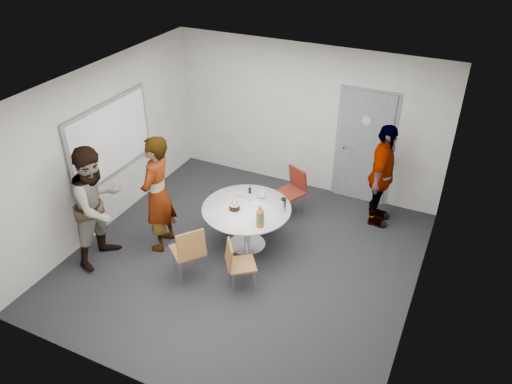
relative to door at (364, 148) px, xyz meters
The scene contains 15 objects.
floor 2.90m from the door, 113.90° to the right, with size 5.00×5.00×0.00m, color black.
ceiling 3.19m from the door, 113.90° to the right, with size 5.00×5.00×0.00m, color silver.
wall_back 1.15m from the door, behind, with size 5.00×5.00×0.00m, color silver.
wall_left 4.38m from the door, 145.41° to the right, with size 5.00×5.00×0.00m, color silver.
wall_right 2.87m from the door, 60.57° to the right, with size 5.00×5.00×0.00m, color silver.
wall_front 5.11m from the door, 102.45° to the right, with size 5.00×5.00×0.00m, color silver.
door is the anchor object (origin of this frame).
whiteboard 4.25m from the door, 147.34° to the right, with size 0.04×1.90×1.25m.
table 2.49m from the door, 118.98° to the right, with size 1.37×1.37×1.06m.
chair_near_left 3.61m from the door, 116.44° to the right, with size 0.63×0.62×0.90m.
chair_near_right 3.25m from the door, 106.64° to the right, with size 0.54×0.53×0.78m.
chair_far 1.43m from the door, 132.51° to the right, with size 0.56×0.58×0.87m.
person_main 3.63m from the door, 132.12° to the right, with size 0.69×0.45×1.90m, color #A5C6EA.
person_left 4.51m from the door, 132.59° to the right, with size 0.92×0.71×1.89m, color white.
person_right 0.78m from the door, 52.00° to the right, with size 1.05×0.44×1.79m, color black.
Camera 1 is at (2.72, -5.31, 4.95)m, focal length 35.00 mm.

